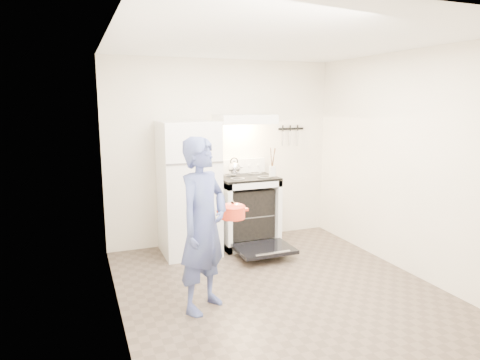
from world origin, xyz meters
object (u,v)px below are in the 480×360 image
Objects in this scene: person at (203,225)px; refrigerator at (189,188)px; tea_kettle at (234,167)px; dutch_oven at (233,213)px; stove_body at (247,212)px.

refrigerator is at bearing 44.02° from person.
tea_kettle reaches higher than dutch_oven.
person reaches higher than stove_body.
refrigerator is 6.72× the size of tea_kettle.
tea_kettle is (-0.16, 0.06, 0.62)m from stove_body.
tea_kettle is at bearing 157.70° from stove_body.
stove_body is 0.64m from tea_kettle.
tea_kettle is 0.16× the size of person.
refrigerator is at bearing -172.30° from tea_kettle.
refrigerator is 0.90m from stove_body.
stove_body is at bearing 1.77° from refrigerator.
refrigerator reaches higher than stove_body.
person is at bearing -148.10° from dutch_oven.
stove_body is (0.81, 0.02, -0.39)m from refrigerator.
refrigerator is 1.32m from dutch_oven.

